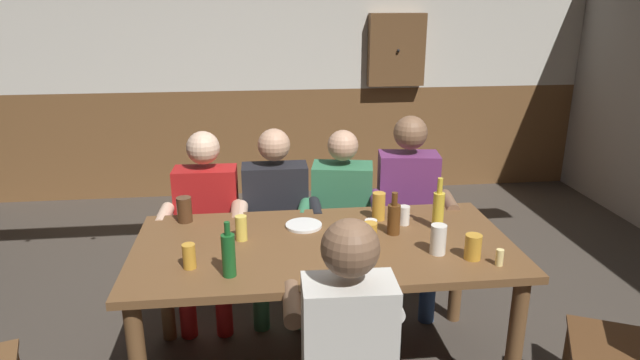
{
  "coord_description": "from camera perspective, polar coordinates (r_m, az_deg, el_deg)",
  "views": [
    {
      "loc": [
        -0.32,
        -2.61,
        1.96
      ],
      "look_at": [
        0.0,
        0.14,
        1.05
      ],
      "focal_mm": 31.2,
      "sensor_mm": 36.0,
      "label": 1
    }
  ],
  "objects": [
    {
      "name": "pint_glass_5",
      "position": [
        2.66,
        -13.27,
        -7.61
      ],
      "size": [
        0.06,
        0.06,
        0.12
      ],
      "primitive_type": "cylinder",
      "color": "gold",
      "rests_on": "dining_table"
    },
    {
      "name": "pint_glass_3",
      "position": [
        3.15,
        6.04,
        -2.69
      ],
      "size": [
        0.07,
        0.07,
        0.16
      ],
      "primitive_type": "cylinder",
      "color": "gold",
      "rests_on": "dining_table"
    },
    {
      "name": "bottle_2",
      "position": [
        2.54,
        -9.36,
        -7.5
      ],
      "size": [
        0.06,
        0.06,
        0.26
      ],
      "color": "#195923",
      "rests_on": "dining_table"
    },
    {
      "name": "person_0",
      "position": [
        3.55,
        -11.62,
        -3.86
      ],
      "size": [
        0.54,
        0.53,
        1.18
      ],
      "rotation": [
        0.0,
        0.0,
        3.11
      ],
      "color": "#AD1919",
      "rests_on": "ground_plane"
    },
    {
      "name": "pint_glass_8",
      "position": [
        2.79,
        12.03,
        -5.98
      ],
      "size": [
        0.08,
        0.08,
        0.15
      ],
      "primitive_type": "cylinder",
      "color": "white",
      "rests_on": "dining_table"
    },
    {
      "name": "pint_glass_6",
      "position": [
        2.75,
        5.14,
        -5.9
      ],
      "size": [
        0.07,
        0.07,
        0.15
      ],
      "primitive_type": "cylinder",
      "color": "gold",
      "rests_on": "dining_table"
    },
    {
      "name": "back_wall_wainscot",
      "position": [
        5.81,
        -3.3,
        4.04
      ],
      "size": [
        6.09,
        0.12,
        1.08
      ],
      "primitive_type": "cube",
      "color": "brown",
      "rests_on": "ground_plane"
    },
    {
      "name": "bottle_0",
      "position": [
        3.06,
        12.05,
        -2.92
      ],
      "size": [
        0.06,
        0.06,
        0.29
      ],
      "color": "gold",
      "rests_on": "dining_table"
    },
    {
      "name": "person_3",
      "position": [
        3.66,
        9.06,
        -2.38
      ],
      "size": [
        0.56,
        0.56,
        1.25
      ],
      "rotation": [
        0.0,
        0.0,
        3.01
      ],
      "color": "#6B2D66",
      "rests_on": "ground_plane"
    },
    {
      "name": "plate_0",
      "position": [
        3.06,
        -1.68,
        -4.67
      ],
      "size": [
        0.2,
        0.2,
        0.01
      ],
      "primitive_type": "cylinder",
      "color": "white",
      "rests_on": "dining_table"
    },
    {
      "name": "person_2",
      "position": [
        3.59,
        2.23,
        -3.28
      ],
      "size": [
        0.57,
        0.6,
        1.17
      ],
      "rotation": [
        0.0,
        0.0,
        2.95
      ],
      "color": "#33724C",
      "rests_on": "ground_plane"
    },
    {
      "name": "dining_table",
      "position": [
        2.91,
        0.38,
        -8.18
      ],
      "size": [
        1.94,
        0.96,
        0.76
      ],
      "color": "brown",
      "rests_on": "ground_plane"
    },
    {
      "name": "back_wall_upper",
      "position": [
        5.63,
        -3.53,
        16.04
      ],
      "size": [
        6.09,
        0.12,
        1.34
      ],
      "primitive_type": "cube",
      "color": "silver"
    },
    {
      "name": "table_candle",
      "position": [
        2.76,
        17.94,
        -7.56
      ],
      "size": [
        0.04,
        0.04,
        0.08
      ],
      "primitive_type": "cylinder",
      "color": "#F9E08C",
      "rests_on": "dining_table"
    },
    {
      "name": "bottle_1",
      "position": [
        2.96,
        7.58,
        -3.86
      ],
      "size": [
        0.07,
        0.07,
        0.23
      ],
      "color": "#593314",
      "rests_on": "dining_table"
    },
    {
      "name": "person_4",
      "position": [
        2.31,
        2.67,
        -15.91
      ],
      "size": [
        0.5,
        0.51,
        1.21
      ],
      "rotation": [
        0.0,
        0.0,
        -0.03
      ],
      "color": "silver",
      "rests_on": "ground_plane"
    },
    {
      "name": "pint_glass_4",
      "position": [
        2.78,
        15.42,
        -6.63
      ],
      "size": [
        0.08,
        0.08,
        0.12
      ],
      "primitive_type": "cylinder",
      "color": "gold",
      "rests_on": "dining_table"
    },
    {
      "name": "pint_glass_7",
      "position": [
        3.19,
        -13.73,
        -2.97
      ],
      "size": [
        0.08,
        0.08,
        0.14
      ],
      "primitive_type": "cylinder",
      "color": "#4C2D19",
      "rests_on": "dining_table"
    },
    {
      "name": "pint_glass_1",
      "position": [
        2.9,
        -8.08,
        -4.9
      ],
      "size": [
        0.06,
        0.06,
        0.13
      ],
      "primitive_type": "cylinder",
      "color": "#E5C64C",
      "rests_on": "dining_table"
    },
    {
      "name": "pint_glass_2",
      "position": [
        3.11,
        8.62,
        -3.6
      ],
      "size": [
        0.06,
        0.06,
        0.11
      ],
      "primitive_type": "cylinder",
      "color": "white",
      "rests_on": "dining_table"
    },
    {
      "name": "wall_dart_cabinet",
      "position": [
        5.69,
        7.85,
        13.08
      ],
      "size": [
        0.56,
        0.15,
        0.7
      ],
      "color": "brown"
    },
    {
      "name": "pint_glass_0",
      "position": [
        2.87,
        5.21,
        -5.22
      ],
      "size": [
        0.06,
        0.06,
        0.12
      ],
      "primitive_type": "cylinder",
      "color": "white",
      "rests_on": "dining_table"
    },
    {
      "name": "person_1",
      "position": [
        3.54,
        -4.53,
        -3.46
      ],
      "size": [
        0.55,
        0.49,
        1.19
      ],
      "rotation": [
        0.0,
        0.0,
        3.14
      ],
      "color": "black",
      "rests_on": "ground_plane"
    }
  ]
}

